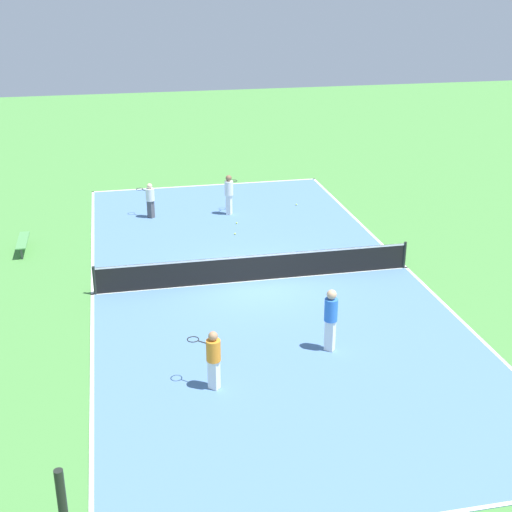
{
  "coord_description": "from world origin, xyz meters",
  "views": [
    {
      "loc": [
        4.5,
        21.35,
        9.74
      ],
      "look_at": [
        0.0,
        0.0,
        0.9
      ],
      "focal_mm": 50.0,
      "sensor_mm": 36.0,
      "label": 1
    }
  ],
  "objects_px": {
    "bench": "(23,241)",
    "tennis_ball_right_alley": "(235,234)",
    "player_center_orange": "(213,356)",
    "player_near_white": "(229,192)",
    "tennis_ball_left_sideline": "(296,205)",
    "player_far_white": "(150,198)",
    "tennis_ball_near_net": "(237,223)",
    "player_near_blue": "(331,316)",
    "tennis_ball_far_baseline": "(121,281)",
    "tennis_net": "(256,267)"
  },
  "relations": [
    {
      "from": "player_far_white",
      "to": "tennis_ball_near_net",
      "type": "relative_size",
      "value": 21.71
    },
    {
      "from": "tennis_net",
      "to": "player_near_blue",
      "type": "bearing_deg",
      "value": 101.35
    },
    {
      "from": "tennis_ball_near_net",
      "to": "player_far_white",
      "type": "bearing_deg",
      "value": -24.76
    },
    {
      "from": "tennis_ball_near_net",
      "to": "tennis_ball_far_baseline",
      "type": "xyz_separation_m",
      "value": [
        4.83,
        4.94,
        0.0
      ]
    },
    {
      "from": "bench",
      "to": "player_near_blue",
      "type": "height_order",
      "value": "player_near_blue"
    },
    {
      "from": "tennis_ball_right_alley",
      "to": "player_far_white",
      "type": "bearing_deg",
      "value": -42.19
    },
    {
      "from": "tennis_ball_right_alley",
      "to": "tennis_ball_near_net",
      "type": "distance_m",
      "value": 1.27
    },
    {
      "from": "tennis_ball_right_alley",
      "to": "tennis_ball_left_sideline",
      "type": "height_order",
      "value": "same"
    },
    {
      "from": "tennis_ball_far_baseline",
      "to": "player_far_white",
      "type": "bearing_deg",
      "value": -102.68
    },
    {
      "from": "player_center_orange",
      "to": "tennis_ball_right_alley",
      "type": "xyz_separation_m",
      "value": [
        -2.49,
        -10.72,
        -0.87
      ]
    },
    {
      "from": "bench",
      "to": "tennis_ball_left_sideline",
      "type": "distance_m",
      "value": 11.72
    },
    {
      "from": "tennis_ball_right_alley",
      "to": "bench",
      "type": "bearing_deg",
      "value": 0.44
    },
    {
      "from": "player_near_white",
      "to": "tennis_ball_left_sideline",
      "type": "relative_size",
      "value": 25.2
    },
    {
      "from": "tennis_net",
      "to": "player_far_white",
      "type": "distance_m",
      "value": 7.86
    },
    {
      "from": "player_near_white",
      "to": "tennis_ball_left_sideline",
      "type": "xyz_separation_m",
      "value": [
        -3.1,
        -0.59,
        -0.95
      ]
    },
    {
      "from": "tennis_net",
      "to": "tennis_ball_far_baseline",
      "type": "xyz_separation_m",
      "value": [
        4.43,
        -0.78,
        -0.45
      ]
    },
    {
      "from": "tennis_net",
      "to": "tennis_ball_left_sideline",
      "type": "xyz_separation_m",
      "value": [
        -3.42,
        -7.58,
        -0.45
      ]
    },
    {
      "from": "player_near_white",
      "to": "tennis_ball_left_sideline",
      "type": "distance_m",
      "value": 3.3
    },
    {
      "from": "tennis_ball_left_sideline",
      "to": "player_far_white",
      "type": "bearing_deg",
      "value": 2.82
    },
    {
      "from": "player_near_white",
      "to": "player_near_blue",
      "type": "relative_size",
      "value": 0.95
    },
    {
      "from": "player_far_white",
      "to": "player_center_orange",
      "type": "height_order",
      "value": "player_center_orange"
    },
    {
      "from": "player_near_blue",
      "to": "tennis_ball_far_baseline",
      "type": "height_order",
      "value": "player_near_blue"
    },
    {
      "from": "tennis_ball_right_alley",
      "to": "tennis_ball_near_net",
      "type": "bearing_deg",
      "value": -103.42
    },
    {
      "from": "player_near_blue",
      "to": "player_center_orange",
      "type": "bearing_deg",
      "value": -118.49
    },
    {
      "from": "player_far_white",
      "to": "tennis_ball_near_net",
      "type": "xyz_separation_m",
      "value": [
        -3.37,
        1.55,
        -0.8
      ]
    },
    {
      "from": "player_center_orange",
      "to": "tennis_ball_right_alley",
      "type": "distance_m",
      "value": 11.04
    },
    {
      "from": "player_far_white",
      "to": "tennis_ball_left_sideline",
      "type": "xyz_separation_m",
      "value": [
        -6.39,
        -0.31,
        -0.8
      ]
    },
    {
      "from": "player_near_white",
      "to": "player_center_orange",
      "type": "xyz_separation_m",
      "value": [
        2.7,
        13.23,
        -0.09
      ]
    },
    {
      "from": "player_far_white",
      "to": "tennis_ball_right_alley",
      "type": "xyz_separation_m",
      "value": [
        -3.07,
        2.79,
        -0.8
      ]
    },
    {
      "from": "player_near_blue",
      "to": "tennis_ball_right_alley",
      "type": "bearing_deg",
      "value": 136.83
    },
    {
      "from": "player_center_orange",
      "to": "tennis_ball_right_alley",
      "type": "relative_size",
      "value": 23.26
    },
    {
      "from": "tennis_ball_left_sideline",
      "to": "tennis_ball_near_net",
      "type": "bearing_deg",
      "value": 31.71
    },
    {
      "from": "player_center_orange",
      "to": "tennis_ball_left_sideline",
      "type": "relative_size",
      "value": 23.26
    },
    {
      "from": "tennis_net",
      "to": "tennis_ball_near_net",
      "type": "xyz_separation_m",
      "value": [
        -0.39,
        -5.71,
        -0.45
      ]
    },
    {
      "from": "tennis_ball_near_net",
      "to": "player_center_orange",
      "type": "bearing_deg",
      "value": 76.9
    },
    {
      "from": "player_far_white",
      "to": "tennis_ball_far_baseline",
      "type": "relative_size",
      "value": 21.71
    },
    {
      "from": "player_far_white",
      "to": "tennis_ball_near_net",
      "type": "bearing_deg",
      "value": -155.75
    },
    {
      "from": "player_center_orange",
      "to": "player_near_white",
      "type": "bearing_deg",
      "value": -59.31
    },
    {
      "from": "tennis_net",
      "to": "bench",
      "type": "distance_m",
      "value": 9.02
    },
    {
      "from": "tennis_ball_right_alley",
      "to": "tennis_ball_left_sideline",
      "type": "distance_m",
      "value": 4.54
    },
    {
      "from": "tennis_net",
      "to": "player_near_blue",
      "type": "height_order",
      "value": "player_near_blue"
    },
    {
      "from": "player_center_orange",
      "to": "tennis_ball_left_sideline",
      "type": "bearing_deg",
      "value": -70.56
    },
    {
      "from": "tennis_ball_far_baseline",
      "to": "bench",
      "type": "bearing_deg",
      "value": -46.74
    },
    {
      "from": "tennis_ball_left_sideline",
      "to": "tennis_ball_far_baseline",
      "type": "height_order",
      "value": "same"
    },
    {
      "from": "tennis_ball_right_alley",
      "to": "tennis_ball_far_baseline",
      "type": "height_order",
      "value": "same"
    },
    {
      "from": "bench",
      "to": "player_center_orange",
      "type": "xyz_separation_m",
      "value": [
        -5.47,
        10.66,
        0.53
      ]
    },
    {
      "from": "bench",
      "to": "tennis_ball_far_baseline",
      "type": "distance_m",
      "value": 5.01
    },
    {
      "from": "bench",
      "to": "player_near_blue",
      "type": "relative_size",
      "value": 1.01
    },
    {
      "from": "bench",
      "to": "tennis_ball_right_alley",
      "type": "bearing_deg",
      "value": 90.44
    },
    {
      "from": "bench",
      "to": "tennis_ball_right_alley",
      "type": "relative_size",
      "value": 26.7
    }
  ]
}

